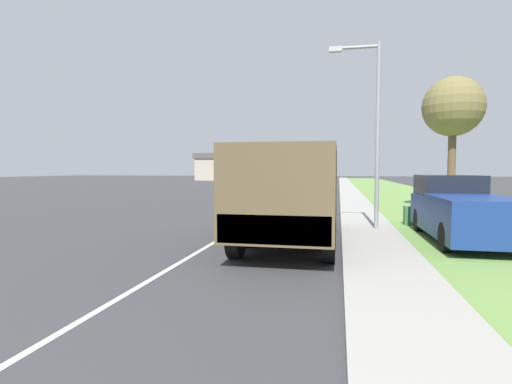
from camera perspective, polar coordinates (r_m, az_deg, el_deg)
The scene contains 12 objects.
ground_plane at distance 39.90m, azimuth 6.68°, elevation 0.19°, with size 180.00×180.00×0.00m, color #38383A.
lane_centre_stripe at distance 39.90m, azimuth 6.68°, elevation 0.19°, with size 0.12×120.00×0.00m.
sidewalk_right at distance 39.76m, azimuth 13.15°, elevation 0.20°, with size 1.80×120.00×0.12m.
grass_strip_right at distance 40.11m, azimuth 19.44°, elevation 0.06°, with size 7.00×120.00×0.02m.
military_truck at distance 11.24m, azimuth 5.13°, elevation 0.22°, with size 2.45×6.78×2.65m.
car_nearest_ahead at distance 25.90m, azimuth 0.72°, elevation 0.29°, with size 1.80×4.34×1.74m.
car_second_ahead at distance 35.50m, azimuth 3.68°, elevation 0.95°, with size 1.81×4.89×1.54m.
pickup_truck at distance 13.23m, azimuth 27.07°, elevation -2.24°, with size 1.92×5.30×1.90m.
lamp_post at distance 14.04m, azimuth 16.08°, elevation 10.31°, with size 1.69×0.24×6.19m.
tree_mid_right at distance 23.38m, azimuth 26.33°, elevation 10.71°, with size 3.06×3.06×6.86m.
utility_box at distance 16.10m, azimuth 21.36°, elevation -3.16°, with size 0.55×0.45×0.70m.
building_distant at distance 80.77m, azimuth -2.77°, elevation 3.62°, with size 14.34×11.83×5.25m.
Camera 1 is at (3.49, 0.31, 2.10)m, focal length 28.00 mm.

